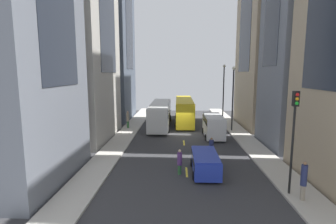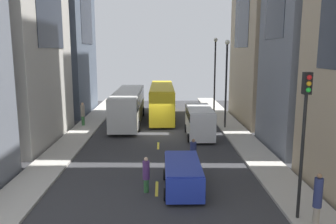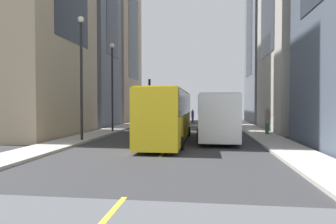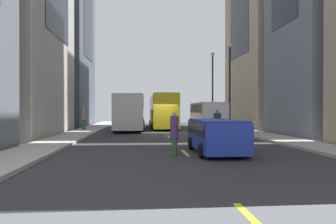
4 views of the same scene
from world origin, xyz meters
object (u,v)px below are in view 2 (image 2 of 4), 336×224
object	(u,v)px
city_bus_white	(128,104)
pedestrian_crossing_near	(146,174)
pedestrian_walking_far	(318,199)
traffic_light_near_corner	(305,120)
car_blue_0	(183,173)
pedestrian_crossing_mid	(193,154)
pedestrian_waiting_curb	(83,113)
streetcar_yellow	(162,99)
delivery_van_white	(199,120)

from	to	relation	value
city_bus_white	pedestrian_crossing_near	bearing A→B (deg)	-81.58
pedestrian_walking_far	traffic_light_near_corner	distance (m)	3.26
car_blue_0	pedestrian_crossing_mid	world-z (taller)	pedestrian_crossing_mid
pedestrian_crossing_mid	pedestrian_waiting_curb	xyz separation A→B (m)	(-9.63, 12.47, 0.30)
car_blue_0	pedestrian_walking_far	world-z (taller)	pedestrian_walking_far
pedestrian_crossing_near	city_bus_white	bearing A→B (deg)	-43.93
city_bus_white	streetcar_yellow	world-z (taller)	streetcar_yellow
streetcar_yellow	traffic_light_near_corner	xyz separation A→B (m)	(5.89, -23.57, 2.39)
streetcar_yellow	pedestrian_walking_far	distance (m)	25.20
pedestrian_walking_far	pedestrian_waiting_curb	xyz separation A→B (m)	(-14.03, 19.78, -0.05)
city_bus_white	pedestrian_waiting_curb	xyz separation A→B (m)	(-4.28, -1.68, -0.67)
city_bus_white	car_blue_0	distance (m)	17.75
delivery_van_white	car_blue_0	xyz separation A→B (m)	(-2.12, -11.23, -0.61)
city_bus_white	pedestrian_waiting_curb	world-z (taller)	city_bus_white
pedestrian_crossing_mid	pedestrian_waiting_curb	world-z (taller)	pedestrian_waiting_curb
city_bus_white	delivery_van_white	bearing A→B (deg)	-41.60
delivery_van_white	pedestrian_waiting_curb	xyz separation A→B (m)	(-10.93, 4.21, -0.17)
pedestrian_waiting_curb	pedestrian_crossing_mid	bearing A→B (deg)	10.90
city_bus_white	traffic_light_near_corner	size ratio (longest dim) A/B	1.92
city_bus_white	traffic_light_near_corner	xyz separation A→B (m)	(9.33, -20.65, 2.51)
car_blue_0	delivery_van_white	bearing A→B (deg)	79.31
city_bus_white	traffic_light_near_corner	bearing A→B (deg)	-65.69
delivery_van_white	car_blue_0	world-z (taller)	delivery_van_white
car_blue_0	pedestrian_waiting_curb	distance (m)	17.78
delivery_van_white	car_blue_0	bearing A→B (deg)	-100.69
car_blue_0	pedestrian_walking_far	bearing A→B (deg)	-39.68
delivery_van_white	pedestrian_waiting_curb	world-z (taller)	delivery_van_white
traffic_light_near_corner	car_blue_0	bearing A→B (deg)	143.75
pedestrian_waiting_curb	traffic_light_near_corner	xyz separation A→B (m)	(13.61, -18.97, 3.17)
pedestrian_waiting_curb	pedestrian_crossing_near	size ratio (longest dim) A/B	1.18
streetcar_yellow	pedestrian_crossing_near	size ratio (longest dim) A/B	6.51
city_bus_white	traffic_light_near_corner	world-z (taller)	traffic_light_near_corner
delivery_van_white	pedestrian_waiting_curb	distance (m)	11.71
city_bus_white	car_blue_0	size ratio (longest dim) A/B	2.76
city_bus_white	pedestrian_crossing_mid	bearing A→B (deg)	-69.29
pedestrian_walking_far	pedestrian_crossing_mid	bearing A→B (deg)	41.97
city_bus_white	streetcar_yellow	bearing A→B (deg)	40.34
pedestrian_walking_far	pedestrian_crossing_near	size ratio (longest dim) A/B	1.22
traffic_light_near_corner	streetcar_yellow	bearing A→B (deg)	104.04
pedestrian_walking_far	streetcar_yellow	bearing A→B (deg)	25.45
streetcar_yellow	car_blue_0	xyz separation A→B (m)	(1.08, -20.05, -1.22)
delivery_van_white	pedestrian_waiting_curb	size ratio (longest dim) A/B	2.44
streetcar_yellow	pedestrian_crossing_near	world-z (taller)	streetcar_yellow
pedestrian_walking_far	pedestrian_waiting_curb	distance (m)	24.25
city_bus_white	pedestrian_crossing_mid	xyz separation A→B (m)	(5.35, -14.15, -0.96)
city_bus_white	pedestrian_walking_far	world-z (taller)	city_bus_white
car_blue_0	pedestrian_walking_far	distance (m)	6.81
pedestrian_walking_far	traffic_light_near_corner	world-z (taller)	traffic_light_near_corner
streetcar_yellow	traffic_light_near_corner	distance (m)	24.42
pedestrian_walking_far	pedestrian_crossing_near	xyz separation A→B (m)	(-7.17, 4.01, -0.38)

